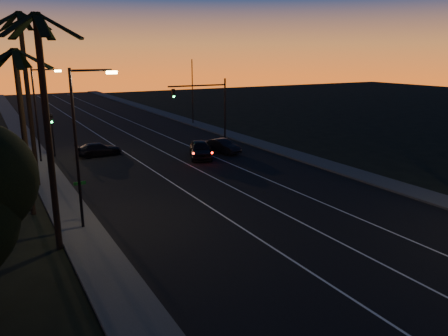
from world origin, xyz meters
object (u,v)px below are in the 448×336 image
signal_mast (207,99)px  right_car (223,146)px  lead_car (200,149)px  cross_car (99,149)px

signal_mast → right_car: bearing=-103.2°
lead_car → signal_mast: bearing=58.8°
right_car → cross_car: bearing=157.5°
right_car → cross_car: 12.20m
signal_mast → cross_car: size_ratio=1.59×
signal_mast → lead_car: bearing=-121.2°
signal_mast → cross_car: (-12.77, -1.74, -4.13)m
signal_mast → right_car: (-1.50, -6.42, -4.09)m
lead_car → right_car: (2.96, 0.94, -0.15)m
lead_car → right_car: bearing=17.6°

